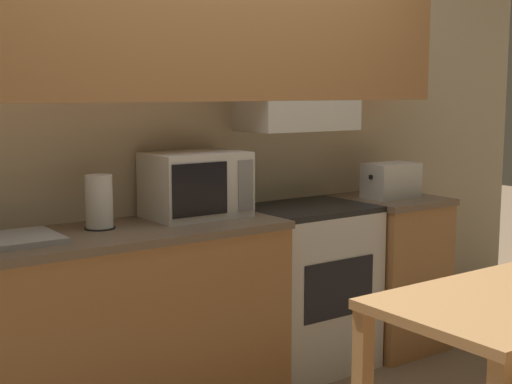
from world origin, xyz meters
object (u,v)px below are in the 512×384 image
Objects in this scene: stove_range at (307,287)px; microwave at (196,185)px; toaster at (391,180)px; paper_towel_roll at (99,202)px.

stove_range is 1.89× the size of microwave.
microwave reaches higher than stove_range.
toaster reaches higher than stove_range.
toaster is 1.74m from paper_towel_roll.
microwave reaches higher than toaster.
toaster is (0.58, -0.04, 0.55)m from stove_range.
paper_towel_roll reaches higher than toaster.
microwave is at bearing 175.08° from toaster.
stove_range is at bearing 175.85° from toaster.
microwave reaches higher than paper_towel_roll.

